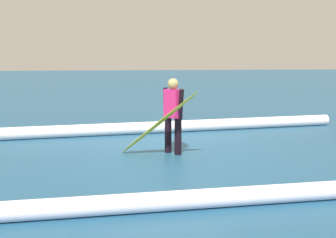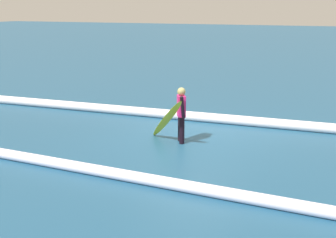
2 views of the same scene
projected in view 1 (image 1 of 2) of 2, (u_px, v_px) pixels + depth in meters
The scene contains 5 objects.
ground_plane at pixel (172, 149), 8.86m from camera, with size 165.65×165.65×0.00m, color #205173.
surfer at pixel (173, 112), 8.28m from camera, with size 0.35×0.54×1.50m.
surfboard at pixel (158, 124), 8.03m from camera, with size 1.48×1.27×1.32m.
wave_crest_foreground at pixel (36, 133), 9.97m from camera, with size 0.30×0.30×16.11m, color white.
wave_crest_midground at pixel (281, 193), 5.44m from camera, with size 0.24×0.24×25.25m, color white.
Camera 1 is at (1.92, 8.48, 1.82)m, focal length 44.74 mm.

